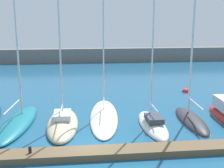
{
  "coord_description": "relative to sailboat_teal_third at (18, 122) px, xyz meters",
  "views": [
    {
      "loc": [
        -0.43,
        -18.68,
        8.85
      ],
      "look_at": [
        2.13,
        5.2,
        3.35
      ],
      "focal_mm": 46.25,
      "sensor_mm": 36.0,
      "label": 1
    }
  ],
  "objects": [
    {
      "name": "dock_pier",
      "position": [
        5.92,
        -6.42,
        -0.04
      ],
      "size": [
        30.57,
        1.55,
        0.45
      ],
      "primitive_type": "cube",
      "color": "brown",
      "rests_on": "ground_plane"
    },
    {
      "name": "dock_bollard",
      "position": [
        2.09,
        -6.42,
        0.41
      ],
      "size": [
        0.2,
        0.2,
        0.44
      ],
      "primitive_type": "cylinder",
      "color": "black",
      "rests_on": "dock_pier"
    },
    {
      "name": "sailboat_sand_fourth",
      "position": [
        3.81,
        -0.8,
        0.05
      ],
      "size": [
        2.54,
        7.73,
        16.71
      ],
      "rotation": [
        0.0,
        0.0,
        1.57
      ],
      "color": "beige",
      "rests_on": "ground_plane"
    },
    {
      "name": "sailboat_white_fifth",
      "position": [
        7.4,
        0.91,
        0.02
      ],
      "size": [
        3.29,
        10.47,
        22.52
      ],
      "rotation": [
        0.0,
        0.0,
        1.49
      ],
      "color": "white",
      "rests_on": "ground_plane"
    },
    {
      "name": "sailboat_teal_third",
      "position": [
        0.0,
        0.0,
        0.0
      ],
      "size": [
        3.07,
        9.45,
        15.47
      ],
      "rotation": [
        0.0,
        0.0,
        1.49
      ],
      "color": "#19707F",
      "rests_on": "ground_plane"
    },
    {
      "name": "breakwater_seawall",
      "position": [
        5.92,
        35.44,
        1.13
      ],
      "size": [
        108.0,
        2.07,
        2.79
      ],
      "primitive_type": "cube",
      "color": "slate",
      "rests_on": "ground_plane"
    },
    {
      "name": "sailboat_ivory_sixth",
      "position": [
        11.27,
        -1.61,
        -0.03
      ],
      "size": [
        2.02,
        6.82,
        15.1
      ],
      "rotation": [
        0.0,
        0.0,
        1.58
      ],
      "color": "silver",
      "rests_on": "ground_plane"
    },
    {
      "name": "mooring_buoy_red",
      "position": [
        18.14,
        9.28,
        -0.27
      ],
      "size": [
        0.88,
        0.88,
        0.88
      ],
      "primitive_type": "sphere",
      "color": "red",
      "rests_on": "ground_plane"
    },
    {
      "name": "ground_plane",
      "position": [
        5.92,
        -5.14,
        -0.27
      ],
      "size": [
        120.0,
        120.0,
        0.0
      ],
      "primitive_type": "plane",
      "color": "#1E567A"
    },
    {
      "name": "sailboat_charcoal_seventh",
      "position": [
        14.91,
        -0.82,
        0.03
      ],
      "size": [
        2.22,
        7.32,
        15.38
      ],
      "rotation": [
        0.0,
        0.0,
        1.53
      ],
      "color": "#2D2D33",
      "rests_on": "ground_plane"
    }
  ]
}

